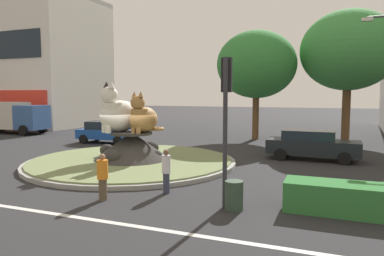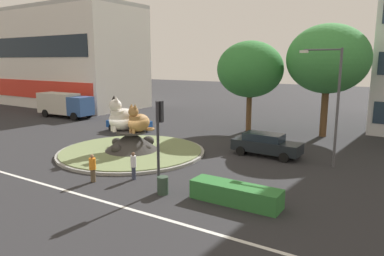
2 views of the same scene
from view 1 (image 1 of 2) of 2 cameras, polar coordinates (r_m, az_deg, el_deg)
The scene contains 15 objects.
ground_plane at distance 18.53m, azimuth -9.51°, elevation -5.58°, with size 160.00×160.00×0.00m, color #28282B.
lane_centreline at distance 12.86m, azimuth -27.23°, elevation -11.05°, with size 112.00×0.20×0.01m, color silver.
roundabout_island at distance 18.46m, azimuth -9.53°, elevation -4.12°, with size 10.47×10.47×1.60m.
cat_statue_white at distance 18.48m, azimuth -11.66°, elevation 2.26°, with size 2.48×2.58×2.53m.
cat_statue_tabby at distance 17.95m, azimuth -7.83°, elevation 1.65°, with size 1.51×2.07×2.04m.
traffic_light_mast at distance 11.02m, azimuth 5.42°, elevation 3.95°, with size 0.35×0.46×4.62m.
clipped_hedge_strip at distance 11.69m, azimuth 25.32°, elevation -10.33°, with size 4.33×1.20×0.90m, color #2D7033.
broadleaf_tree_behind_island at distance 28.23m, azimuth 10.21°, elevation 9.88°, with size 6.05×6.05×8.33m.
second_tree_near_tower at distance 29.08m, azimuth 23.62°, elevation 11.21°, with size 6.87×6.87×9.61m.
pedestrian_white_shirt at distance 12.79m, azimuth -4.12°, elevation -6.68°, with size 0.31×0.31×1.58m.
pedestrian_orange_shirt at distance 12.33m, azimuth -14.02°, elevation -7.42°, with size 0.37×0.37×1.56m.
sedan_on_far_lane at distance 26.54m, azimuth -13.48°, elevation -0.56°, with size 4.24×2.16×1.56m.
hatchback_near_shophouse at distance 20.22m, azimuth 18.51°, elevation -2.48°, with size 4.79×2.06×1.59m.
delivery_box_truck at distance 36.01m, azimuth -27.11°, elevation 1.72°, with size 7.34×2.65×2.79m.
litter_bin at distance 11.14m, azimuth 6.69°, elevation -10.60°, with size 0.56×0.56×0.90m.
Camera 1 is at (9.35, -15.61, 3.52)m, focal length 33.56 mm.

